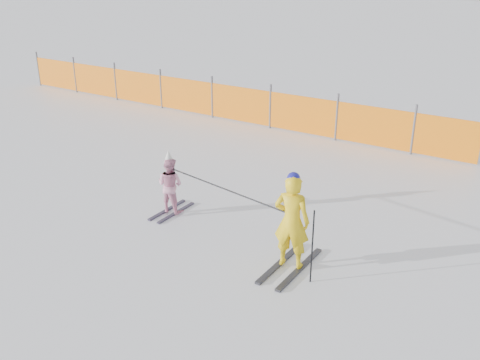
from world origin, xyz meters
name	(u,v)px	position (x,y,z in m)	size (l,w,h in m)	color
ground	(224,244)	(0.00, 0.00, 0.00)	(120.00, 120.00, 0.00)	white
adult	(292,222)	(1.28, -0.03, 0.79)	(0.61, 1.41, 1.60)	black
child	(170,184)	(-1.54, 0.47, 0.57)	(0.55, 1.04, 1.25)	black
ski_poles	(249,205)	(0.45, 0.08, 0.81)	(3.15, 0.70, 1.18)	black
safety_fence	(204,98)	(-4.98, 6.18, 0.56)	(15.57, 0.06, 1.25)	#595960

